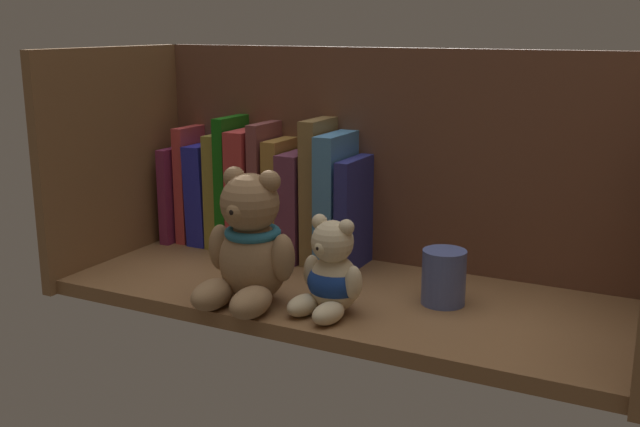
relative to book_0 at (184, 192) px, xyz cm
name	(u,v)px	position (x,y,z in cm)	size (l,w,h in cm)	color
shelf_board	(343,298)	(35.45, -12.45, -8.79)	(75.58, 29.24, 2.00)	brown
shelf_back_panel	(388,164)	(35.45, 2.77, 7.13)	(77.98, 1.20, 33.84)	brown
shelf_side_panel_left	(116,160)	(-3.15, -12.45, 7.13)	(1.60, 31.64, 33.84)	brown
book_0	(184,192)	(0.00, 0.00, 0.00)	(1.69, 12.05, 15.57)	#79264E
book_1	(195,183)	(2.18, 0.00, 1.69)	(1.81, 9.06, 18.95)	#C13C3C
book_2	(210,193)	(5.18, 0.00, 0.36)	(3.33, 9.79, 16.29)	#2328AA
book_3	(226,189)	(8.36, 0.00, 1.32)	(2.19, 9.80, 18.21)	olive
book_4	(238,181)	(10.81, 0.00, 2.77)	(1.84, 11.32, 21.12)	#146313
book_5	(254,189)	(13.85, 0.00, 1.86)	(3.37, 12.30, 19.29)	#B93535
book_6	(271,187)	(16.88, 0.00, 2.47)	(1.83, 11.22, 20.50)	brown
book_7	(285,196)	(19.46, 0.00, 1.27)	(2.49, 10.38, 18.11)	#A57834
book_8	(304,203)	(22.89, 0.00, 0.44)	(3.50, 12.62, 16.46)	#643049
book_9	(324,189)	(26.31, 0.00, 3.02)	(2.49, 11.92, 21.60)	olive
book_10	(343,197)	(29.49, 0.00, 2.10)	(3.00, 14.46, 19.77)	#4782B9
book_11	(361,210)	(32.44, 0.00, 0.41)	(2.06, 14.49, 16.39)	navy
teddy_bear_larger	(249,247)	(26.62, -21.85, -0.30)	(12.75, 12.91, 17.54)	#93704C
teddy_bear_smaller	(332,276)	(37.62, -20.28, -2.96)	(9.36, 9.87, 12.28)	beige
pillar_candle	(444,277)	(48.98, -10.85, -4.21)	(5.66, 5.66, 7.15)	#4C5B99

